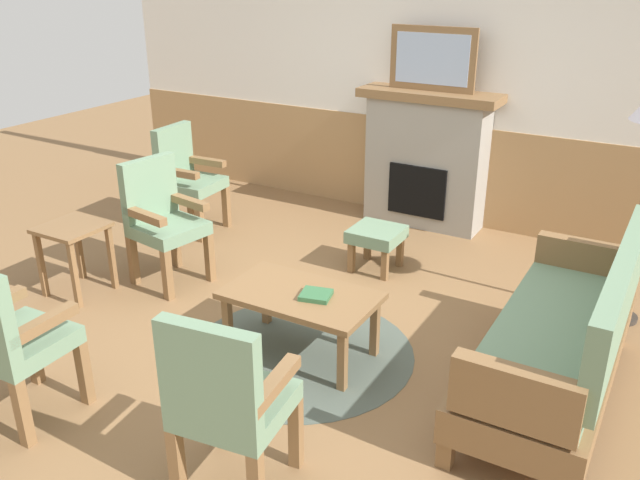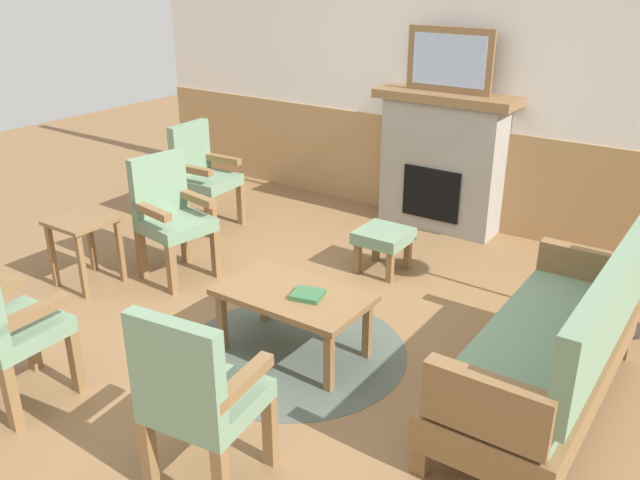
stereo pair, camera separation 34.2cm
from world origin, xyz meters
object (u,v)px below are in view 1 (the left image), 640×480
(framed_picture, at_px, (432,59))
(book_on_table, at_px, (316,295))
(footstool, at_px, (377,237))
(armchair_by_window_left, at_px, (186,174))
(fireplace, at_px, (426,158))
(side_table, at_px, (73,240))
(couch, at_px, (561,340))
(armchair_front_center, at_px, (6,335))
(coffee_table, at_px, (301,301))
(armchair_front_left, at_px, (227,398))
(armchair_near_fireplace, at_px, (162,216))

(framed_picture, xyz_separation_m, book_on_table, (0.30, -2.58, -1.10))
(footstool, bearing_deg, armchair_by_window_left, -177.92)
(fireplace, distance_m, side_table, 3.20)
(framed_picture, relative_size, book_on_table, 4.33)
(couch, distance_m, book_on_table, 1.45)
(framed_picture, bearing_deg, armchair_by_window_left, -146.42)
(side_table, bearing_deg, armchair_front_center, -53.29)
(coffee_table, height_order, armchair_front_center, armchair_front_center)
(armchair_front_center, bearing_deg, side_table, 126.71)
(book_on_table, relative_size, armchair_front_center, 0.19)
(armchair_front_center, bearing_deg, armchair_front_left, 6.00)
(side_table, bearing_deg, framed_picture, 57.04)
(coffee_table, relative_size, armchair_near_fireplace, 0.98)
(side_table, bearing_deg, armchair_by_window_left, 95.12)
(coffee_table, relative_size, armchair_by_window_left, 0.98)
(fireplace, relative_size, armchair_front_left, 1.33)
(side_table, bearing_deg, coffee_table, 3.24)
(armchair_by_window_left, bearing_deg, armchair_front_center, -68.55)
(fireplace, xyz_separation_m, coffee_table, (0.19, -2.57, -0.27))
(book_on_table, relative_size, armchair_by_window_left, 0.19)
(fireplace, bearing_deg, armchair_by_window_left, -146.43)
(couch, bearing_deg, book_on_table, -167.46)
(coffee_table, xyz_separation_m, armchair_front_center, (-1.01, -1.35, 0.15))
(armchair_front_left, bearing_deg, framed_picture, 98.09)
(fireplace, relative_size, armchair_by_window_left, 1.33)
(coffee_table, bearing_deg, armchair_front_center, -126.70)
(framed_picture, bearing_deg, armchair_front_center, -101.74)
(framed_picture, bearing_deg, book_on_table, -83.29)
(fireplace, xyz_separation_m, side_table, (-1.74, -2.68, -0.22))
(armchair_near_fireplace, xyz_separation_m, side_table, (-0.43, -0.50, -0.10))
(couch, bearing_deg, coffee_table, -168.40)
(framed_picture, bearing_deg, side_table, -122.96)
(coffee_table, xyz_separation_m, armchair_by_window_left, (-2.06, 1.33, 0.15))
(couch, bearing_deg, armchair_front_left, -127.87)
(couch, distance_m, side_table, 3.49)
(fireplace, height_order, armchair_front_center, fireplace)
(coffee_table, distance_m, book_on_table, 0.13)
(armchair_front_left, relative_size, side_table, 1.78)
(framed_picture, bearing_deg, armchair_front_left, -81.91)
(fireplace, relative_size, book_on_table, 7.04)
(armchair_by_window_left, bearing_deg, footstool, 2.08)
(fireplace, bearing_deg, armchair_front_left, -81.91)
(footstool, distance_m, armchair_near_fireplace, 1.72)
(armchair_front_left, height_order, side_table, armchair_front_left)
(armchair_by_window_left, bearing_deg, armchair_front_left, -46.56)
(fireplace, distance_m, armchair_front_left, 3.82)
(armchair_front_left, bearing_deg, couch, 52.13)
(armchair_front_left, height_order, armchair_front_center, same)
(armchair_front_center, bearing_deg, book_on_table, 50.33)
(fireplace, distance_m, footstool, 1.23)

